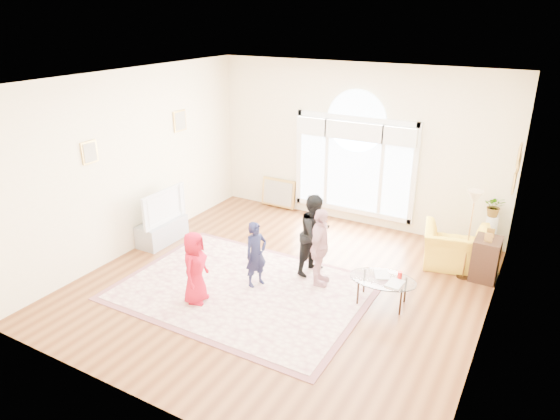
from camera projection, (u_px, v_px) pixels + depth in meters
The scene contains 17 objects.
ground at pixel (281, 284), 8.00m from camera, with size 6.00×6.00×0.00m, color #542B13.
room_shell at pixel (353, 149), 9.70m from camera, with size 6.00×6.00×6.00m.
area_rug at pixel (243, 289), 7.84m from camera, with size 3.60×2.60×0.02m, color beige.
rug_border at pixel (243, 289), 7.84m from camera, with size 3.80×2.80×0.01m, color brown.
tv_console at pixel (162, 231), 9.41m from camera, with size 0.45×1.00×0.42m, color #9B9EA4.
television at pixel (160, 205), 9.21m from camera, with size 0.17×1.09×0.63m.
coffee_table at pixel (383, 280), 7.34m from camera, with size 1.04×0.72×0.54m.
armchair at pixel (456, 248), 8.45m from camera, with size 1.05×0.92×0.69m, color yellow.
side_cabinet at pixel (486, 259), 8.07m from camera, with size 0.40×0.50×0.70m, color black.
floor_lamp at pixel (474, 205), 7.74m from camera, with size 0.29×0.29×1.51m.
plant_pedestal at pixel (490, 234), 8.94m from camera, with size 0.20×0.20×0.70m, color white.
potted_plant at pixel (495, 206), 8.74m from camera, with size 0.35×0.30×0.39m, color #33722D.
leaning_picture at pixel (278, 207), 11.11m from camera, with size 0.80×0.05×0.62m, color tan.
child_red at pixel (195, 268), 7.32m from camera, with size 0.55×0.35×1.12m, color #AC0C22.
child_navy at pixel (256, 254), 7.77m from camera, with size 0.39×0.26×1.07m, color #161835.
child_black at pixel (315, 235), 8.10m from camera, with size 0.66×0.51×1.36m, color black.
child_pink at pixel (320, 247), 7.76m from camera, with size 0.75×0.31×1.27m, color #D49AA2.
Camera 1 is at (3.40, -6.09, 4.10)m, focal length 32.00 mm.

